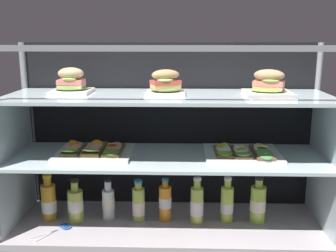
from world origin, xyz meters
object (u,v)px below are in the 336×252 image
(kitchen_scissors, at_px, (61,229))
(juice_bottle_near_post, at_px, (258,203))
(plated_roll_sandwich_right_of_center, at_px, (166,85))
(open_sandwich_tray_mid_left, at_px, (95,151))
(open_sandwich_tray_near_right_corner, at_px, (243,152))
(juice_bottle_back_right, at_px, (49,202))
(plated_roll_sandwich_far_right, at_px, (269,86))
(juice_bottle_back_center, at_px, (165,202))
(juice_bottle_front_fourth, at_px, (139,204))
(juice_bottle_front_left_end, at_px, (227,203))
(juice_bottle_back_left, at_px, (76,204))
(juice_bottle_front_middle, at_px, (108,202))
(plated_roll_sandwich_left_of_center, at_px, (71,83))
(juice_bottle_front_second, at_px, (197,204))

(kitchen_scissors, bearing_deg, juice_bottle_near_post, 6.77)
(plated_roll_sandwich_right_of_center, relative_size, open_sandwich_tray_mid_left, 0.51)
(open_sandwich_tray_near_right_corner, xyz_separation_m, juice_bottle_back_right, (-0.91, 0.01, -0.26))
(juice_bottle_back_right, bearing_deg, plated_roll_sandwich_right_of_center, 0.70)
(plated_roll_sandwich_far_right, relative_size, juice_bottle_back_center, 0.98)
(open_sandwich_tray_mid_left, relative_size, juice_bottle_front_fourth, 1.71)
(open_sandwich_tray_mid_left, bearing_deg, juice_bottle_front_left_end, 1.39)
(open_sandwich_tray_near_right_corner, relative_size, juice_bottle_back_center, 1.65)
(juice_bottle_back_right, bearing_deg, juice_bottle_front_left_end, 0.34)
(open_sandwich_tray_near_right_corner, distance_m, juice_bottle_back_left, 0.82)
(open_sandwich_tray_mid_left, height_order, juice_bottle_front_middle, open_sandwich_tray_mid_left)
(juice_bottle_front_left_end, distance_m, kitchen_scissors, 0.77)
(plated_roll_sandwich_left_of_center, xyz_separation_m, juice_bottle_near_post, (0.86, -0.03, -0.56))
(plated_roll_sandwich_far_right, distance_m, juice_bottle_front_left_end, 0.58)
(juice_bottle_front_second, xyz_separation_m, juice_bottle_near_post, (0.29, 0.02, 0.00))
(plated_roll_sandwich_right_of_center, xyz_separation_m, plated_roll_sandwich_far_right, (0.45, -0.03, -0.00))
(juice_bottle_back_right, distance_m, juice_bottle_front_middle, 0.28)
(juice_bottle_back_left, bearing_deg, juice_bottle_back_center, 2.82)
(plated_roll_sandwich_far_right, height_order, juice_bottle_near_post, plated_roll_sandwich_far_right)
(plated_roll_sandwich_right_of_center, xyz_separation_m, juice_bottle_front_middle, (-0.27, 0.01, -0.56))
(juice_bottle_back_right, height_order, kitchen_scissors, juice_bottle_back_right)
(juice_bottle_back_right, distance_m, juice_bottle_front_fourth, 0.43)
(plated_roll_sandwich_right_of_center, relative_size, juice_bottle_back_center, 0.85)
(plated_roll_sandwich_right_of_center, bearing_deg, juice_bottle_back_center, 133.68)
(plated_roll_sandwich_far_right, distance_m, open_sandwich_tray_mid_left, 0.83)
(plated_roll_sandwich_left_of_center, distance_m, juice_bottle_front_second, 0.80)
(open_sandwich_tray_mid_left, xyz_separation_m, juice_bottle_front_fourth, (0.20, 0.01, -0.26))
(open_sandwich_tray_near_right_corner, relative_size, juice_bottle_back_right, 1.54)
(juice_bottle_back_right, xyz_separation_m, juice_bottle_back_left, (0.13, -0.01, -0.00))
(juice_bottle_back_center, xyz_separation_m, juice_bottle_front_second, (0.15, -0.02, 0.00))
(juice_bottle_front_middle, bearing_deg, juice_bottle_back_left, -170.42)
(plated_roll_sandwich_left_of_center, bearing_deg, juice_bottle_front_second, -4.84)
(plated_roll_sandwich_far_right, distance_m, juice_bottle_front_fourth, 0.80)
(juice_bottle_front_middle, height_order, juice_bottle_back_center, juice_bottle_back_center)
(open_sandwich_tray_mid_left, bearing_deg, juice_bottle_near_post, 0.92)
(juice_bottle_front_middle, height_order, juice_bottle_front_left_end, juice_bottle_front_left_end)
(juice_bottle_front_second, bearing_deg, juice_bottle_front_fourth, 176.85)
(juice_bottle_near_post, relative_size, kitchen_scissors, 1.27)
(plated_roll_sandwich_far_right, xyz_separation_m, juice_bottle_front_fourth, (-0.57, 0.02, -0.56))
(open_sandwich_tray_mid_left, height_order, kitchen_scissors, open_sandwich_tray_mid_left)
(juice_bottle_front_middle, bearing_deg, juice_bottle_near_post, -0.97)
(juice_bottle_front_second, height_order, juice_bottle_near_post, juice_bottle_near_post)
(plated_roll_sandwich_right_of_center, bearing_deg, juice_bottle_front_second, -8.06)
(open_sandwich_tray_near_right_corner, relative_size, juice_bottle_front_left_end, 1.57)
(plated_roll_sandwich_far_right, relative_size, open_sandwich_tray_near_right_corner, 0.59)
(juice_bottle_front_middle, bearing_deg, plated_roll_sandwich_left_of_center, 172.44)
(open_sandwich_tray_mid_left, xyz_separation_m, kitchen_scissors, (-0.15, -0.10, -0.34))
(open_sandwich_tray_near_right_corner, bearing_deg, juice_bottle_front_left_end, 168.16)
(juice_bottle_front_middle, height_order, juice_bottle_front_second, juice_bottle_front_second)
(juice_bottle_back_right, relative_size, juice_bottle_front_fourth, 1.11)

